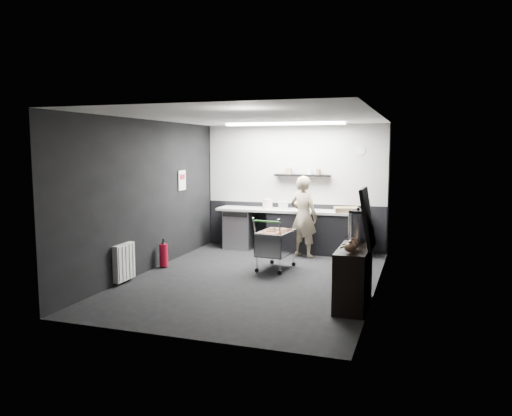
% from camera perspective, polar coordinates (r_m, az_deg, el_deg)
% --- Properties ---
extents(floor, '(5.50, 5.50, 0.00)m').
position_cam_1_polar(floor, '(8.50, -0.22, -8.13)').
color(floor, black).
rests_on(floor, ground).
extents(ceiling, '(5.50, 5.50, 0.00)m').
position_cam_1_polar(ceiling, '(8.23, -0.23, 10.35)').
color(ceiling, white).
rests_on(ceiling, wall_back).
extents(wall_back, '(5.50, 0.00, 5.50)m').
position_cam_1_polar(wall_back, '(10.89, 4.42, 2.38)').
color(wall_back, black).
rests_on(wall_back, floor).
extents(wall_front, '(5.50, 0.00, 5.50)m').
position_cam_1_polar(wall_front, '(5.74, -9.05, -1.78)').
color(wall_front, black).
rests_on(wall_front, floor).
extents(wall_left, '(0.00, 5.50, 5.50)m').
position_cam_1_polar(wall_left, '(9.09, -12.26, 1.35)').
color(wall_left, black).
rests_on(wall_left, floor).
extents(wall_right, '(0.00, 5.50, 5.50)m').
position_cam_1_polar(wall_right, '(7.85, 13.74, 0.44)').
color(wall_right, black).
rests_on(wall_right, floor).
extents(kitchen_wall_panel, '(3.95, 0.02, 1.70)m').
position_cam_1_polar(kitchen_wall_panel, '(10.84, 4.42, 5.01)').
color(kitchen_wall_panel, '#B2B1AD').
rests_on(kitchen_wall_panel, wall_back).
extents(dado_panel, '(3.95, 0.02, 1.00)m').
position_cam_1_polar(dado_panel, '(10.97, 4.35, -2.06)').
color(dado_panel, black).
rests_on(dado_panel, wall_back).
extents(floating_shelf, '(1.20, 0.22, 0.04)m').
position_cam_1_polar(floating_shelf, '(10.69, 5.30, 3.74)').
color(floating_shelf, black).
rests_on(floating_shelf, wall_back).
extents(wall_clock, '(0.20, 0.03, 0.20)m').
position_cam_1_polar(wall_clock, '(10.57, 11.85, 6.46)').
color(wall_clock, silver).
rests_on(wall_clock, wall_back).
extents(poster, '(0.02, 0.30, 0.40)m').
position_cam_1_polar(poster, '(10.20, -8.46, 3.15)').
color(poster, white).
rests_on(poster, wall_left).
extents(poster_red_band, '(0.02, 0.22, 0.10)m').
position_cam_1_polar(poster_red_band, '(10.20, -8.45, 3.54)').
color(poster_red_band, '#B7162C').
rests_on(poster_red_band, poster).
extents(radiator, '(0.10, 0.50, 0.60)m').
position_cam_1_polar(radiator, '(8.46, -14.85, -6.00)').
color(radiator, silver).
rests_on(radiator, wall_left).
extents(ceiling_strip, '(2.40, 0.20, 0.04)m').
position_cam_1_polar(ceiling_strip, '(9.99, 3.22, 9.56)').
color(ceiling_strip, white).
rests_on(ceiling_strip, ceiling).
extents(prep_counter, '(3.20, 0.61, 0.90)m').
position_cam_1_polar(prep_counter, '(10.64, 4.65, -2.57)').
color(prep_counter, black).
rests_on(prep_counter, floor).
extents(person, '(0.69, 0.55, 1.65)m').
position_cam_1_polar(person, '(10.10, 5.44, -0.99)').
color(person, beige).
rests_on(person, floor).
extents(shopping_cart, '(0.59, 0.91, 0.96)m').
position_cam_1_polar(shopping_cart, '(9.09, 2.26, -4.21)').
color(shopping_cart, silver).
rests_on(shopping_cart, floor).
extents(sideboard, '(0.47, 1.11, 1.66)m').
position_cam_1_polar(sideboard, '(7.14, 11.20, -6.81)').
color(sideboard, black).
rests_on(sideboard, floor).
extents(fire_extinguisher, '(0.16, 0.16, 0.51)m').
position_cam_1_polar(fire_extinguisher, '(9.40, -10.51, -5.22)').
color(fire_extinguisher, '#AE0B22').
rests_on(fire_extinguisher, floor).
extents(cardboard_box, '(0.58, 0.50, 0.10)m').
position_cam_1_polar(cardboard_box, '(10.33, 10.32, -0.19)').
color(cardboard_box, '#8F6D4C').
rests_on(cardboard_box, prep_counter).
extents(pink_tub, '(0.21, 0.21, 0.21)m').
position_cam_1_polar(pink_tub, '(10.74, 1.32, 0.48)').
color(pink_tub, white).
rests_on(pink_tub, prep_counter).
extents(white_container, '(0.23, 0.20, 0.17)m').
position_cam_1_polar(white_container, '(10.59, 3.11, 0.29)').
color(white_container, silver).
rests_on(white_container, prep_counter).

